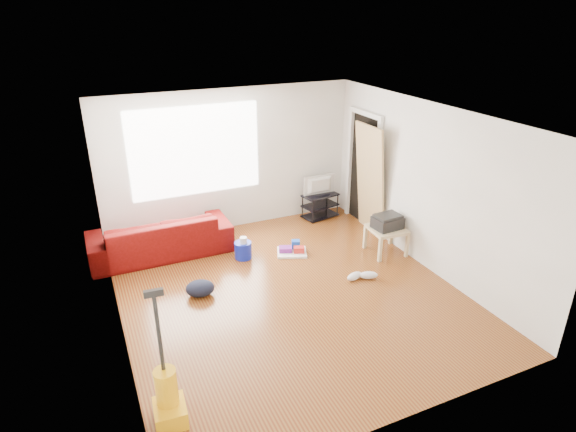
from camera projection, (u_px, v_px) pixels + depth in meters
name	position (u px, v px, depth m)	size (l,w,h in m)	color
room	(290.00, 207.00, 6.44)	(4.51, 5.01, 2.51)	#5D240F
sofa	(162.00, 254.00, 7.89)	(2.23, 0.87, 0.65)	#440500
tv_stand	(320.00, 205.00, 9.17)	(0.72, 0.50, 0.46)	black
tv	(321.00, 186.00, 9.01)	(0.63, 0.08, 0.36)	black
side_table	(387.00, 232.00, 7.79)	(0.58, 0.58, 0.44)	tan
printer	(388.00, 222.00, 7.71)	(0.46, 0.36, 0.23)	black
bucket	(243.00, 258.00, 7.76)	(0.27, 0.27, 0.27)	#0E1EAE
toilet_paper	(244.00, 248.00, 7.66)	(0.11, 0.11, 0.10)	silver
cleaning_tray	(292.00, 250.00, 7.89)	(0.58, 0.53, 0.17)	white
backpack	(201.00, 295.00, 6.76)	(0.40, 0.32, 0.22)	black
sneakers	(361.00, 276.00, 7.14)	(0.51, 0.26, 0.11)	silver
vacuum	(168.00, 398.00, 4.64)	(0.33, 0.37, 1.45)	#FFB610
door_panel	(366.00, 230.00, 8.70)	(0.04, 0.78, 1.94)	tan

